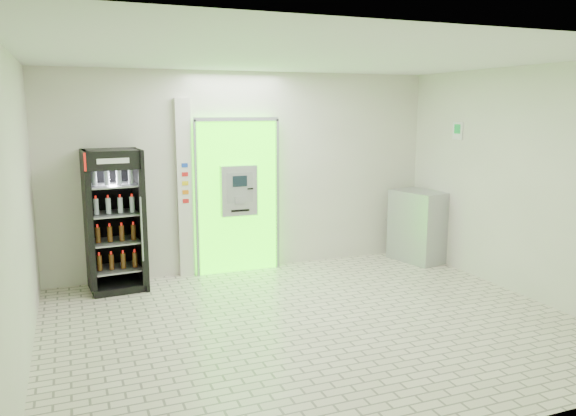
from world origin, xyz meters
TOP-DOWN VIEW (x-y plane):
  - ground at (0.00, 0.00)m, footprint 6.00×6.00m
  - room_shell at (0.00, 0.00)m, footprint 6.00×6.00m
  - atm_assembly at (-0.20, 2.41)m, footprint 1.30×0.24m
  - pillar at (-0.98, 2.45)m, footprint 0.22×0.11m
  - beverage_cooler at (-2.00, 2.18)m, footprint 0.78×0.72m
  - steel_cabinet at (2.70, 1.90)m, footprint 0.77×0.97m
  - exit_sign at (2.99, 1.40)m, footprint 0.02×0.22m

SIDE VIEW (x-z plane):
  - ground at x=0.00m, z-range 0.00..0.00m
  - steel_cabinet at x=2.70m, z-range 0.00..1.15m
  - beverage_cooler at x=-2.00m, z-range -0.04..1.88m
  - atm_assembly at x=-0.20m, z-range 0.01..2.34m
  - pillar at x=-0.98m, z-range 0.00..2.60m
  - room_shell at x=0.00m, z-range -1.16..4.84m
  - exit_sign at x=2.99m, z-range 1.99..2.25m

